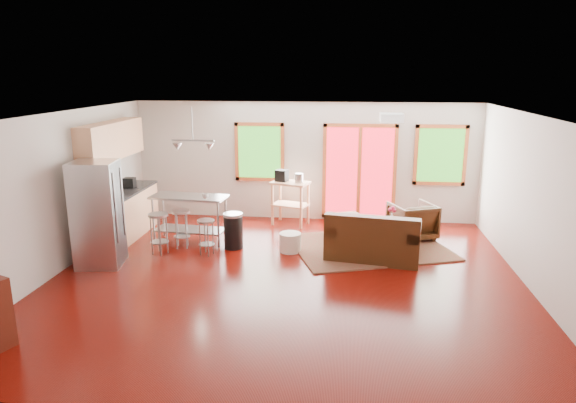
# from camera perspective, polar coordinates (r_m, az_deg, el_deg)

# --- Properties ---
(floor) EXTENTS (7.50, 7.00, 0.02)m
(floor) POSITION_cam_1_polar(r_m,az_deg,el_deg) (8.35, -0.24, -8.58)
(floor) COLOR #3D0501
(floor) RESTS_ON ground
(ceiling) EXTENTS (7.50, 7.00, 0.02)m
(ceiling) POSITION_cam_1_polar(r_m,az_deg,el_deg) (7.72, -0.26, 9.64)
(ceiling) COLOR silver
(ceiling) RESTS_ON ground
(back_wall) EXTENTS (7.50, 0.02, 2.60)m
(back_wall) POSITION_cam_1_polar(r_m,az_deg,el_deg) (11.35, 1.87, 4.47)
(back_wall) COLOR beige
(back_wall) RESTS_ON ground
(left_wall) EXTENTS (0.02, 7.00, 2.60)m
(left_wall) POSITION_cam_1_polar(r_m,az_deg,el_deg) (9.16, -24.29, 0.81)
(left_wall) COLOR beige
(left_wall) RESTS_ON ground
(right_wall) EXTENTS (0.02, 7.00, 2.60)m
(right_wall) POSITION_cam_1_polar(r_m,az_deg,el_deg) (8.38, 26.22, -0.57)
(right_wall) COLOR beige
(right_wall) RESTS_ON ground
(front_wall) EXTENTS (7.50, 0.02, 2.60)m
(front_wall) POSITION_cam_1_polar(r_m,az_deg,el_deg) (4.65, -5.49, -10.37)
(front_wall) COLOR beige
(front_wall) RESTS_ON ground
(window_left) EXTENTS (1.10, 0.05, 1.30)m
(window_left) POSITION_cam_1_polar(r_m,az_deg,el_deg) (11.40, -3.19, 5.51)
(window_left) COLOR #225A16
(window_left) RESTS_ON back_wall
(french_doors) EXTENTS (1.60, 0.05, 2.10)m
(french_doors) POSITION_cam_1_polar(r_m,az_deg,el_deg) (11.31, 7.92, 3.26)
(french_doors) COLOR red
(french_doors) RESTS_ON back_wall
(window_right) EXTENTS (1.10, 0.05, 1.30)m
(window_right) POSITION_cam_1_polar(r_m,az_deg,el_deg) (11.41, 16.58, 4.94)
(window_right) COLOR #225A16
(window_right) RESTS_ON back_wall
(rug) EXTENTS (3.32, 2.93, 0.03)m
(rug) POSITION_cam_1_polar(r_m,az_deg,el_deg) (9.85, 8.98, -4.99)
(rug) COLOR #4B5B33
(rug) RESTS_ON floor
(loveseat) EXTENTS (1.74, 1.16, 0.86)m
(loveseat) POSITION_cam_1_polar(r_m,az_deg,el_deg) (9.20, 9.42, -4.26)
(loveseat) COLOR black
(loveseat) RESTS_ON floor
(coffee_table) EXTENTS (1.13, 0.89, 0.39)m
(coffee_table) POSITION_cam_1_polar(r_m,az_deg,el_deg) (9.92, 10.69, -2.95)
(coffee_table) COLOR #3D130B
(coffee_table) RESTS_ON floor
(armchair) EXTENTS (1.00, 0.98, 0.80)m
(armchair) POSITION_cam_1_polar(r_m,az_deg,el_deg) (10.41, 13.63, -1.92)
(armchair) COLOR black
(armchair) RESTS_ON floor
(ottoman) EXTENTS (0.82, 0.82, 0.41)m
(ottoman) POSITION_cam_1_polar(r_m,az_deg,el_deg) (10.44, 6.55, -2.68)
(ottoman) COLOR black
(ottoman) RESTS_ON floor
(pouf) EXTENTS (0.47, 0.47, 0.35)m
(pouf) POSITION_cam_1_polar(r_m,az_deg,el_deg) (9.48, 0.25, -4.55)
(pouf) COLOR beige
(pouf) RESTS_ON floor
(vase) EXTENTS (0.27, 0.28, 0.35)m
(vase) POSITION_cam_1_polar(r_m,az_deg,el_deg) (9.95, 11.46, -1.78)
(vase) COLOR silver
(vase) RESTS_ON coffee_table
(book) EXTENTS (0.19, 0.08, 0.26)m
(book) POSITION_cam_1_polar(r_m,az_deg,el_deg) (9.83, 12.46, -2.03)
(book) COLOR maroon
(book) RESTS_ON coffee_table
(cabinets) EXTENTS (0.64, 2.24, 2.30)m
(cabinets) POSITION_cam_1_polar(r_m,az_deg,el_deg) (10.58, -18.19, 0.97)
(cabinets) COLOR tan
(cabinets) RESTS_ON floor
(refrigerator) EXTENTS (0.82, 0.80, 1.80)m
(refrigerator) POSITION_cam_1_polar(r_m,az_deg,el_deg) (9.22, -20.35, -1.31)
(refrigerator) COLOR #B7BABC
(refrigerator) RESTS_ON floor
(island) EXTENTS (1.49, 0.71, 0.92)m
(island) POSITION_cam_1_polar(r_m,az_deg,el_deg) (10.08, -10.90, -0.96)
(island) COLOR #B7BABC
(island) RESTS_ON floor
(cup) EXTENTS (0.12, 0.10, 0.12)m
(cup) POSITION_cam_1_polar(r_m,az_deg,el_deg) (9.58, -9.18, 0.67)
(cup) COLOR silver
(cup) RESTS_ON island
(bar_stool_a) EXTENTS (0.46, 0.46, 0.76)m
(bar_stool_a) POSITION_cam_1_polar(r_m,az_deg,el_deg) (9.53, -14.19, -2.46)
(bar_stool_a) COLOR #B7BABC
(bar_stool_a) RESTS_ON floor
(bar_stool_b) EXTENTS (0.40, 0.40, 0.72)m
(bar_stool_b) POSITION_cam_1_polar(r_m,az_deg,el_deg) (9.79, -11.78, -2.05)
(bar_stool_b) COLOR #B7BABC
(bar_stool_b) RESTS_ON floor
(bar_stool_c) EXTENTS (0.39, 0.39, 0.66)m
(bar_stool_c) POSITION_cam_1_polar(r_m,az_deg,el_deg) (9.33, -9.09, -3.03)
(bar_stool_c) COLOR #B7BABC
(bar_stool_c) RESTS_ON floor
(trash_can) EXTENTS (0.39, 0.39, 0.67)m
(trash_can) POSITION_cam_1_polar(r_m,az_deg,el_deg) (9.67, -6.09, -3.22)
(trash_can) COLOR black
(trash_can) RESTS_ON floor
(kitchen_cart) EXTENTS (0.89, 0.71, 1.19)m
(kitchen_cart) POSITION_cam_1_polar(r_m,az_deg,el_deg) (10.98, 0.15, 1.53)
(kitchen_cart) COLOR tan
(kitchen_cart) RESTS_ON floor
(ceiling_flush) EXTENTS (0.35, 0.35, 0.12)m
(ceiling_flush) POSITION_cam_1_polar(r_m,az_deg,el_deg) (8.30, 11.43, 9.13)
(ceiling_flush) COLOR white
(ceiling_flush) RESTS_ON ceiling
(pendant_light) EXTENTS (0.80, 0.18, 0.79)m
(pendant_light) POSITION_cam_1_polar(r_m,az_deg,el_deg) (9.66, -10.50, 6.09)
(pendant_light) COLOR gray
(pendant_light) RESTS_ON ceiling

